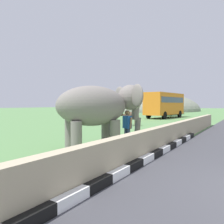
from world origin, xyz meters
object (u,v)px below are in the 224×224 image
at_px(cow_near, 130,116).
at_px(elephant, 100,107).
at_px(bus_white, 169,103).
at_px(person_handler, 127,126).
at_px(bus_orange, 165,103).

bearing_deg(cow_near, elephant, -159.46).
distance_m(elephant, cow_near, 10.74).
bearing_deg(cow_near, bus_white, 9.35).
height_order(bus_white, cow_near, bus_white).
relative_size(person_handler, cow_near, 0.86).
bearing_deg(elephant, person_handler, -27.45).
height_order(bus_orange, bus_white, same).
bearing_deg(elephant, bus_orange, 12.05).
bearing_deg(person_handler, bus_white, 14.51).
bearing_deg(elephant, cow_near, 20.54).
xyz_separation_m(elephant, person_handler, (1.24, -0.64, -0.91)).
relative_size(bus_orange, cow_near, 4.31).
xyz_separation_m(person_handler, bus_orange, (21.30, 5.46, 1.15)).
height_order(person_handler, cow_near, person_handler).
height_order(elephant, bus_orange, bus_orange).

